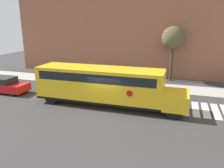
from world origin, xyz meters
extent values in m
plane|color=#3A3838|center=(0.00, 0.00, 0.00)|extent=(60.00, 60.00, 0.00)
cube|color=#B2ADA3|center=(0.00, 6.50, 0.07)|extent=(44.00, 3.00, 0.15)
cube|color=#935B42|center=(0.00, 13.00, 6.54)|extent=(32.00, 4.00, 13.08)
cube|color=white|center=(5.70, 2.00, 0.00)|extent=(0.50, 3.20, 0.01)
cube|color=white|center=(6.40, 2.00, 0.00)|extent=(0.50, 3.20, 0.01)
cube|color=white|center=(7.10, 2.00, 0.00)|extent=(0.50, 3.20, 0.01)
cube|color=white|center=(7.80, 2.00, 0.00)|extent=(0.50, 3.20, 0.01)
cube|color=yellow|center=(-0.81, 0.72, 1.70)|extent=(9.76, 2.50, 2.49)
cube|color=yellow|center=(4.93, 0.72, 1.01)|extent=(1.73, 2.50, 1.12)
cube|color=black|center=(-0.81, 0.72, 0.53)|extent=(9.76, 2.54, 0.16)
cube|color=black|center=(-0.81, 0.72, 2.39)|extent=(8.98, 2.53, 0.64)
cylinder|color=red|center=(1.88, -0.57, 1.57)|extent=(0.44, 0.02, 0.44)
cylinder|color=black|center=(4.85, 1.80, 0.50)|extent=(1.00, 0.30, 1.00)
cylinder|color=black|center=(4.85, -0.36, 0.50)|extent=(1.00, 0.30, 1.00)
cylinder|color=black|center=(-4.49, 1.80, 0.50)|extent=(1.00, 0.30, 1.00)
cylinder|color=black|center=(-4.49, -0.36, 0.50)|extent=(1.00, 0.30, 1.00)
cube|color=red|center=(-10.43, 1.02, 0.56)|extent=(4.69, 1.79, 0.69)
cube|color=#1E2328|center=(-10.71, 1.02, 1.18)|extent=(2.63, 1.64, 0.54)
cylinder|color=black|center=(-8.88, 1.79, 0.32)|extent=(0.64, 0.22, 0.64)
cylinder|color=black|center=(-8.88, 0.24, 0.32)|extent=(0.64, 0.22, 0.64)
cylinder|color=#423323|center=(4.07, 10.15, 1.98)|extent=(0.30, 0.30, 3.97)
sphere|color=brown|center=(4.07, 10.15, 4.71)|extent=(2.46, 2.46, 2.46)
camera|label=1|loc=(5.05, -14.45, 6.21)|focal=35.00mm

